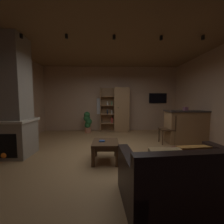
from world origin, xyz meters
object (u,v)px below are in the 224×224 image
Objects in this scene: dining_chair at (169,127)px; wall_mounted_tv at (158,98)px; bookshelf_cabinet at (119,110)px; table_book_0 at (102,141)px; potted_floor_plant at (88,121)px; tissue_box at (186,109)px; leather_couch at (184,182)px; coffee_table at (105,145)px; stone_fireplace at (12,103)px; kitchen_bar_counter at (190,127)px.

wall_mounted_tv reaches higher than dining_chair.
bookshelf_cabinet is 15.76× the size of table_book_0.
bookshelf_cabinet is 2.14× the size of potted_floor_plant.
table_book_0 is at bearing -152.31° from tissue_box.
coffee_table is (-1.06, 1.34, 0.05)m from leather_couch.
wall_mounted_tv is (4.61, 2.86, 0.18)m from stone_fireplace.
kitchen_bar_counter is 1.68× the size of dining_chair.
stone_fireplace reaches higher than wall_mounted_tv.
wall_mounted_tv is at bearing 31.84° from stone_fireplace.
stone_fireplace reaches higher than bookshelf_cabinet.
stone_fireplace reaches higher than dining_chair.
kitchen_bar_counter is 1.93× the size of wall_mounted_tv.
potted_floor_plant is (1.46, 2.44, -0.82)m from stone_fireplace.
table_book_0 is at bearing -101.83° from bookshelf_cabinet.
kitchen_bar_counter is (2.16, -1.71, -0.43)m from bookshelf_cabinet.
kitchen_bar_counter is 1.71× the size of potted_floor_plant.
bookshelf_cabinet is 1.86m from wall_mounted_tv.
kitchen_bar_counter is 3.02m from coffee_table.
table_book_0 is (-2.68, -1.41, -0.65)m from tissue_box.
bookshelf_cabinet is 1.16× the size of leather_couch.
table_book_0 is 0.15× the size of wall_mounted_tv.
wall_mounted_tv is at bearing 80.64° from dining_chair.
dining_chair is (2.08, 1.23, 0.07)m from table_book_0.
bookshelf_cabinet is 3.13m from table_book_0.
tissue_box is 0.13× the size of potted_floor_plant.
potted_floor_plant reaches higher than table_book_0.
table_book_0 is 0.13× the size of dining_chair.
kitchen_bar_counter reaches higher than coffee_table.
potted_floor_plant is at bearing -171.30° from bookshelf_cabinet.
potted_floor_plant is (-3.54, 1.50, -0.04)m from kitchen_bar_counter.
tissue_box is at bearing 141.23° from kitchen_bar_counter.
tissue_box reaches higher than dining_chair.
potted_floor_plant is at bearing 157.65° from tissue_box.
wall_mounted_tv is (1.28, 4.56, 1.18)m from leather_couch.
stone_fireplace is at bearing -120.80° from potted_floor_plant.
table_book_0 is at bearing 130.47° from leather_couch.
coffee_table is 4.14m from wall_mounted_tv.
potted_floor_plant reaches higher than coffee_table.
dining_chair is (4.28, 0.86, -0.78)m from stone_fireplace.
coffee_table is (-2.60, -1.39, -0.75)m from tissue_box.
table_book_0 is 0.14× the size of potted_floor_plant.
kitchen_bar_counter reaches higher than leather_couch.
table_book_0 is 4.16m from wall_mounted_tv.
wall_mounted_tv is at bearing 98.34° from tissue_box.
wall_mounted_tv is (-0.27, 1.83, 0.38)m from tissue_box.
table_book_0 is 2.91m from potted_floor_plant.
tissue_box is 0.19× the size of coffee_table.
potted_floor_plant is at bearing -172.39° from wall_mounted_tv.
wall_mounted_tv is (-0.38, 1.92, 0.96)m from kitchen_bar_counter.
leather_couch reaches higher than table_book_0.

